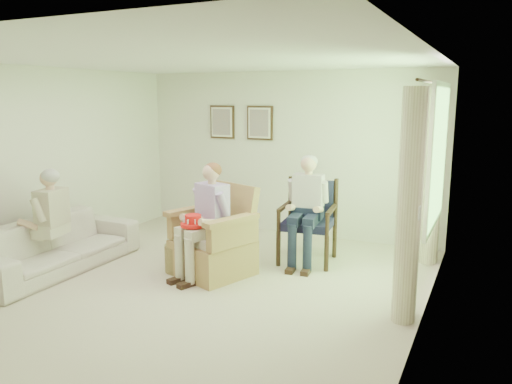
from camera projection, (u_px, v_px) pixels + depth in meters
floor at (195, 288)px, 5.83m from camera, size 5.50×5.50×0.00m
back_wall at (286, 154)px, 8.02m from camera, size 5.00×0.04×2.60m
left_wall at (34, 165)px, 6.65m from camera, size 0.04×5.50×2.60m
right_wall at (426, 198)px, 4.52m from camera, size 0.04×5.50×2.60m
ceiling at (190, 59)px, 5.34m from camera, size 5.00×5.50×0.02m
window at (438, 153)px, 5.54m from camera, size 0.13×2.50×1.63m
curtain_left at (409, 207)px, 4.82m from camera, size 0.34×0.34×2.30m
curtain_right at (433, 178)px, 6.55m from camera, size 0.34×0.34×2.30m
framed_print_left at (222, 122)px, 8.38m from camera, size 0.45×0.05×0.55m
framed_print_right at (260, 123)px, 8.09m from camera, size 0.45×0.05×0.55m
wicker_armchair at (214, 246)px, 6.27m from camera, size 0.88×0.87×1.12m
wood_armchair at (310, 218)px, 6.75m from camera, size 0.70×0.66×1.08m
sofa at (56, 245)px, 6.39m from camera, size 2.24×0.88×0.65m
person_wicker at (207, 212)px, 6.05m from camera, size 0.40×0.63×1.39m
person_dark at (306, 201)px, 6.55m from camera, size 0.40×0.63×1.42m
person_sofa at (46, 215)px, 6.22m from camera, size 0.42×0.62×1.30m
red_hat at (193, 222)px, 5.93m from camera, size 0.30×0.30×0.14m
hatbox at (182, 251)px, 6.37m from camera, size 0.49×0.49×0.66m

